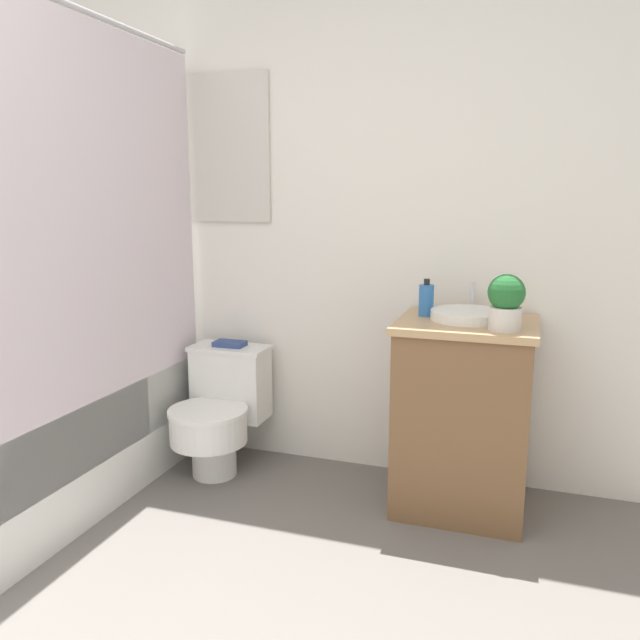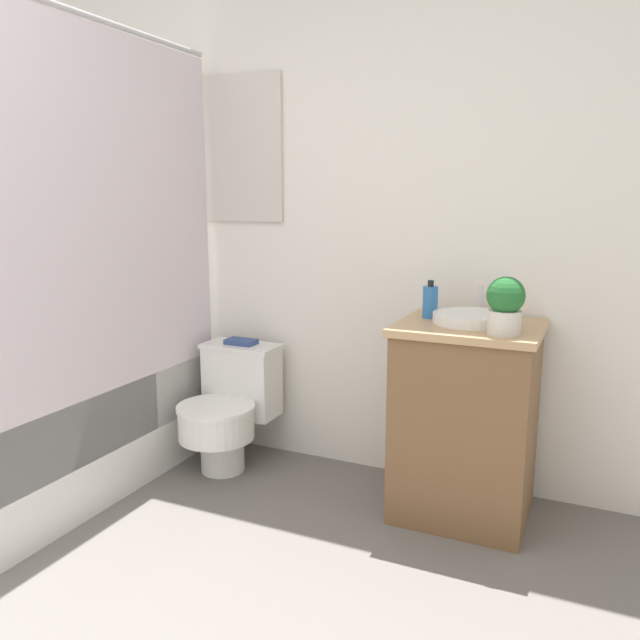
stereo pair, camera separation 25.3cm
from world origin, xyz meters
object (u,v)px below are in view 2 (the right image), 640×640
(soap_bottle, at_px, (430,302))
(book_on_tank, at_px, (241,342))
(sink, at_px, (471,318))
(toilet, at_px, (230,406))
(potted_plant, at_px, (505,304))

(soap_bottle, distance_m, book_on_tank, 1.00)
(soap_bottle, bearing_deg, book_on_tank, 176.32)
(sink, xyz_separation_m, soap_bottle, (-0.18, 0.04, 0.05))
(soap_bottle, relative_size, book_on_tank, 1.05)
(soap_bottle, height_order, book_on_tank, soap_bottle)
(toilet, xyz_separation_m, sink, (1.14, 0.02, 0.52))
(toilet, bearing_deg, sink, 1.13)
(sink, bearing_deg, toilet, -178.87)
(potted_plant, distance_m, book_on_tank, 1.35)
(toilet, bearing_deg, soap_bottle, 3.47)
(sink, height_order, soap_bottle, soap_bottle)
(potted_plant, bearing_deg, book_on_tank, 168.55)
(toilet, relative_size, book_on_tank, 3.90)
(toilet, bearing_deg, book_on_tank, 90.00)
(sink, height_order, potted_plant, potted_plant)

